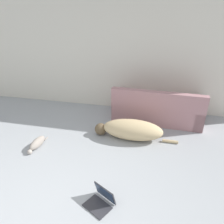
# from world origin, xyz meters

# --- Properties ---
(wall_back) EXTENTS (7.46, 0.06, 2.78)m
(wall_back) POSITION_xyz_m (0.00, 3.65, 1.39)
(wall_back) COLOR beige
(wall_back) RESTS_ON ground_plane
(couch) EXTENTS (2.00, 0.88, 0.80)m
(couch) POSITION_xyz_m (1.33, 3.14, 0.27)
(couch) COLOR #A3757A
(couch) RESTS_ON ground_plane
(dog) EXTENTS (1.67, 0.50, 0.39)m
(dog) POSITION_xyz_m (0.85, 2.27, 0.19)
(dog) COLOR tan
(dog) RESTS_ON ground_plane
(cat) EXTENTS (0.20, 0.60, 0.18)m
(cat) POSITION_xyz_m (-0.83, 1.59, 0.08)
(cat) COLOR gray
(cat) RESTS_ON ground_plane
(laptop_open) EXTENTS (0.46, 0.45, 0.26)m
(laptop_open) POSITION_xyz_m (0.68, 0.61, 0.08)
(laptop_open) COLOR #2D2D33
(laptop_open) RESTS_ON ground_plane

